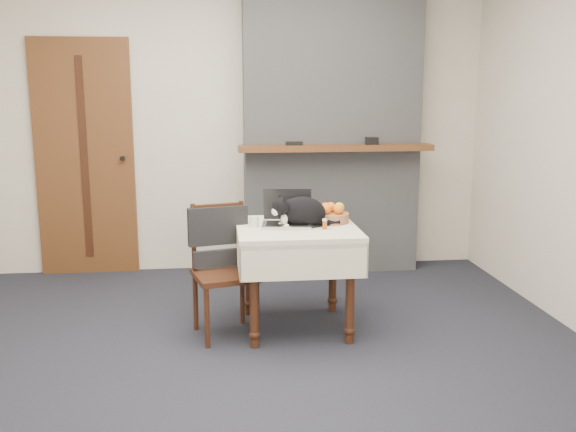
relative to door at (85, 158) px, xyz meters
name	(u,v)px	position (x,y,z in m)	size (l,w,h in m)	color
ground	(236,357)	(1.20, -1.97, -1.00)	(4.50, 4.50, 0.00)	black
room_shell	(229,59)	(1.20, -1.51, 0.76)	(4.52, 4.01, 2.61)	beige
door	(85,158)	(0.00, 0.00, 0.00)	(0.82, 0.10, 2.00)	brown
chimney	(331,122)	(2.10, -0.13, 0.30)	(1.62, 0.48, 2.60)	gray
side_table	(297,243)	(1.62, -1.54, -0.41)	(0.78, 0.78, 0.70)	#36190E
laptop	(287,216)	(1.56, -1.49, -0.24)	(0.35, 0.31, 0.24)	#B7B7BC
cat	(302,212)	(1.66, -1.54, -0.20)	(0.47, 0.29, 0.22)	black
cream_jar	(254,222)	(1.34, -1.53, -0.26)	(0.06, 0.06, 0.07)	silver
pill_bottle	(325,224)	(1.79, -1.65, -0.27)	(0.03, 0.03, 0.07)	#9E5213
fruit_basket	(332,215)	(1.87, -1.44, -0.25)	(0.23, 0.23, 0.13)	#A66D42
desk_clutter	(324,223)	(1.81, -1.49, -0.30)	(0.16, 0.02, 0.01)	black
chair	(221,251)	(1.13, -1.53, -0.45)	(0.46, 0.46, 0.85)	#36190E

